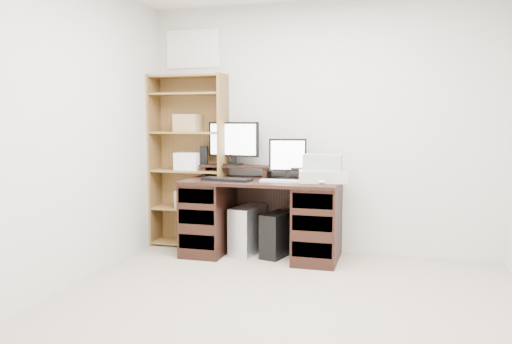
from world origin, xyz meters
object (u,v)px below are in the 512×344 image
at_px(printer, 323,176).
at_px(tower_black, 278,234).
at_px(monitor_small, 288,157).
at_px(tower_silver, 248,230).
at_px(desk, 262,217).
at_px(monitor_wide, 234,141).
at_px(bookshelf, 189,159).

xyz_separation_m(printer, tower_black, (-0.44, 0.02, -0.59)).
xyz_separation_m(monitor_small, printer, (0.36, -0.09, -0.16)).
distance_m(printer, tower_black, 0.73).
bearing_deg(tower_silver, monitor_small, 17.69).
distance_m(desk, monitor_wide, 0.84).
height_order(desk, bookshelf, bookshelf).
bearing_deg(bookshelf, monitor_wide, 0.23).
bearing_deg(tower_silver, monitor_wide, 151.76).
bearing_deg(printer, monitor_wide, 157.69).
height_order(monitor_small, bookshelf, bookshelf).
bearing_deg(bookshelf, tower_silver, -12.75).
height_order(tower_silver, bookshelf, bookshelf).
height_order(monitor_wide, tower_black, monitor_wide).
distance_m(tower_silver, tower_black, 0.31).
relative_size(desk, bookshelf, 0.83).
xyz_separation_m(monitor_wide, tower_black, (0.51, -0.18, -0.90)).
xyz_separation_m(desk, monitor_wide, (-0.36, 0.21, 0.73)).
height_order(desk, tower_black, desk).
bearing_deg(monitor_wide, bookshelf, -170.85).
bearing_deg(tower_silver, tower_black, 6.26).
relative_size(monitor_wide, tower_black, 1.20).
bearing_deg(monitor_small, tower_silver, 175.71).
relative_size(desk, printer, 3.39).
bearing_deg(desk, bookshelf, 165.94).
distance_m(desk, tower_black, 0.23).
relative_size(monitor_small, bookshelf, 0.22).
height_order(desk, monitor_wide, monitor_wide).
relative_size(printer, bookshelf, 0.25).
bearing_deg(tower_black, tower_silver, -168.80).
xyz_separation_m(desk, bookshelf, (-0.85, 0.21, 0.53)).
bearing_deg(monitor_wide, tower_silver, -29.50).
bearing_deg(monitor_small, tower_black, -148.87).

